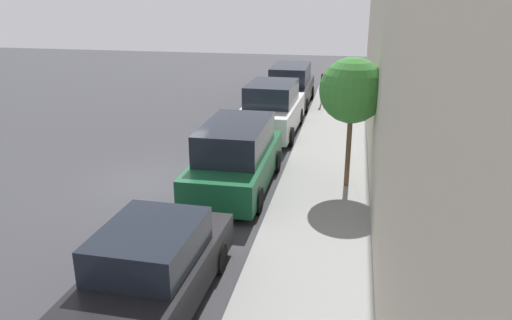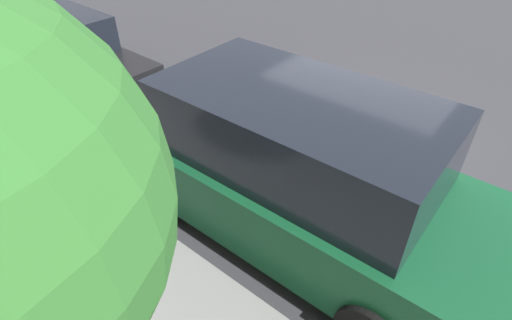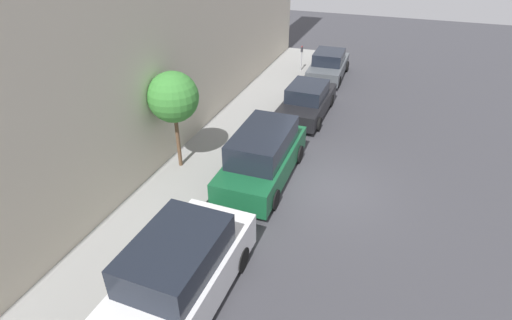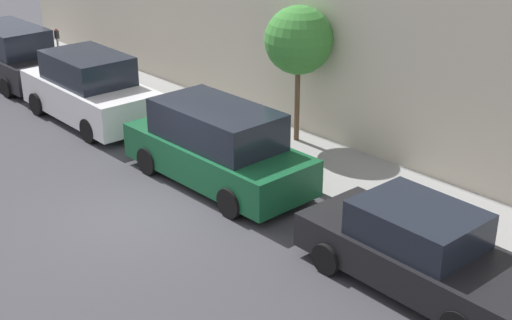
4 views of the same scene
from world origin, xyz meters
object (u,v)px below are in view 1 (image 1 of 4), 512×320
Objects in this scene: parked_minivan_third at (236,157)px; fire_hydrant at (324,84)px; parked_minivan_fifth at (290,85)px; parked_sedan_second at (150,272)px; parked_suv_fourth at (272,110)px; parking_meter_far at (322,85)px; street_tree at (352,91)px.

parked_minivan_third is 14.15m from fire_hydrant.
parked_minivan_third and parked_minivan_fifth have the same top height.
parked_sedan_second is 19.89m from fire_hydrant.
parked_suv_fourth is 8.43m from fire_hydrant.
parked_sedan_second is at bearing -96.29° from parking_meter_far.
parked_suv_fourth is at bearing -90.57° from parked_minivan_fifth.
parked_suv_fourth is at bearing 88.93° from parked_sedan_second.
street_tree is at bearing -60.54° from parked_suv_fourth.
parking_meter_far is 2.16× the size of fire_hydrant.
parked_suv_fourth is 5.06m from parking_meter_far.
parked_sedan_second is 11.54m from parked_suv_fourth.
parked_minivan_fifth is 11.12m from street_tree.
street_tree reaches higher than parked_sedan_second.
fire_hydrant is at bearing 83.78° from parked_minivan_third.
parked_minivan_third is 1.38× the size of street_tree.
parked_suv_fourth is at bearing 89.55° from parked_minivan_third.
street_tree is at bearing 7.98° from parked_minivan_third.
parking_meter_far is (1.80, 16.34, 0.33)m from parked_sedan_second.
fire_hydrant is (-1.53, 13.63, -2.33)m from street_tree.
parking_meter_far is 3.53m from fire_hydrant.
parking_meter_far is 10.40m from street_tree.
parked_sedan_second is 7.29m from street_tree.
fire_hydrant is (-0.10, 3.48, -0.57)m from parking_meter_far.
fire_hydrant is (1.44, 3.08, -0.43)m from parked_minivan_fifth.
street_tree is (3.24, 6.19, 2.10)m from parked_sedan_second.
parked_minivan_fifth is at bearing 89.43° from parked_suv_fourth.
parked_minivan_third reaches higher than parked_sedan_second.
parked_minivan_third is at bearing 88.31° from parked_sedan_second.
parked_suv_fourth is 5.20m from parked_minivan_fifth.
parked_suv_fourth is 0.99× the size of parked_minivan_fifth.
parked_minivan_third is 5.78m from parked_suv_fourth.
street_tree reaches higher than parked_minivan_third.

